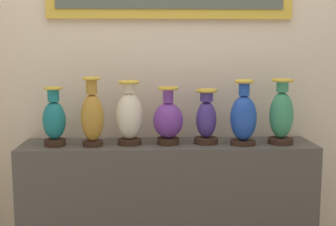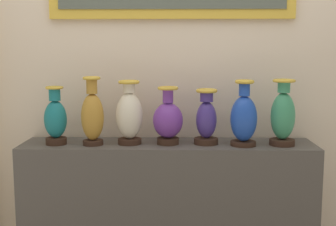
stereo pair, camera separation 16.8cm
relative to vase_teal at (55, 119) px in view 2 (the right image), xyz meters
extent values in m
cube|color=#4C4742|center=(0.68, 0.04, -0.60)|extent=(1.79, 0.37, 0.90)
cube|color=beige|center=(0.68, 0.28, 0.54)|extent=(3.85, 0.10, 3.19)
cylinder|color=#382319|center=(0.00, 0.00, -0.13)|extent=(0.13, 0.13, 0.04)
ellipsoid|color=#19727A|center=(0.00, 0.00, 0.00)|extent=(0.14, 0.14, 0.23)
cylinder|color=#19727A|center=(0.00, 0.00, 0.15)|extent=(0.07, 0.07, 0.08)
torus|color=gold|center=(0.00, 0.00, 0.19)|extent=(0.11, 0.11, 0.02)
cylinder|color=#382319|center=(0.23, -0.01, -0.14)|extent=(0.12, 0.12, 0.03)
ellipsoid|color=#B27F2D|center=(0.23, -0.01, 0.02)|extent=(0.14, 0.14, 0.28)
cylinder|color=#B27F2D|center=(0.23, -0.01, 0.20)|extent=(0.06, 0.06, 0.09)
torus|color=gold|center=(0.23, -0.01, 0.25)|extent=(0.11, 0.11, 0.02)
cylinder|color=#382319|center=(0.44, 0.02, -0.14)|extent=(0.14, 0.14, 0.03)
ellipsoid|color=beige|center=(0.44, 0.02, 0.02)|extent=(0.16, 0.16, 0.28)
cylinder|color=beige|center=(0.44, 0.02, 0.19)|extent=(0.07, 0.07, 0.06)
torus|color=gold|center=(0.44, 0.02, 0.22)|extent=(0.13, 0.13, 0.02)
cylinder|color=#382319|center=(0.68, 0.02, -0.14)|extent=(0.13, 0.13, 0.04)
ellipsoid|color=#6B3393|center=(0.68, 0.02, -0.01)|extent=(0.18, 0.18, 0.21)
cylinder|color=#6B3393|center=(0.68, 0.02, 0.14)|extent=(0.06, 0.06, 0.09)
torus|color=gold|center=(0.68, 0.02, 0.19)|extent=(0.13, 0.13, 0.02)
cylinder|color=#382319|center=(0.91, 0.03, -0.14)|extent=(0.15, 0.15, 0.04)
ellipsoid|color=#3F2D7F|center=(0.91, 0.03, -0.01)|extent=(0.12, 0.12, 0.22)
cylinder|color=#3F2D7F|center=(0.91, 0.03, 0.14)|extent=(0.08, 0.08, 0.07)
torus|color=gold|center=(0.91, 0.03, 0.17)|extent=(0.13, 0.13, 0.02)
cylinder|color=#382319|center=(1.13, -0.01, -0.14)|extent=(0.15, 0.15, 0.03)
ellipsoid|color=#1E47B2|center=(1.13, -0.01, 0.01)|extent=(0.16, 0.16, 0.27)
cylinder|color=#1E47B2|center=(1.13, -0.01, 0.19)|extent=(0.07, 0.07, 0.08)
torus|color=gold|center=(1.13, -0.01, 0.23)|extent=(0.11, 0.11, 0.02)
cylinder|color=#382319|center=(1.37, 0.00, -0.14)|extent=(0.15, 0.15, 0.04)
ellipsoid|color=#388C60|center=(1.37, 0.00, 0.02)|extent=(0.14, 0.14, 0.28)
cylinder|color=#388C60|center=(1.37, 0.00, 0.20)|extent=(0.07, 0.07, 0.07)
torus|color=gold|center=(1.37, 0.00, 0.23)|extent=(0.13, 0.13, 0.02)
camera|label=1|loc=(0.56, -2.65, 0.42)|focal=47.94mm
camera|label=2|loc=(0.73, -2.66, 0.42)|focal=47.94mm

